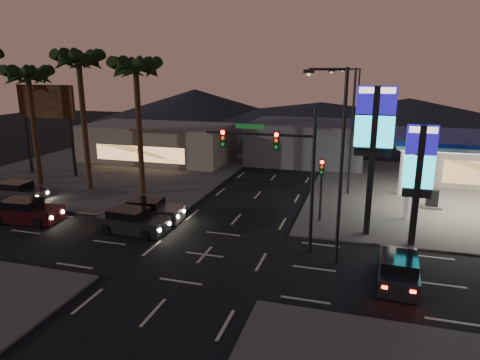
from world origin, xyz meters
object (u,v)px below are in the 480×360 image
(car_lane_a_front, at_px, (132,221))
(suv_station, at_px, (398,269))
(traffic_signal_mast, at_px, (281,159))
(car_lane_a_mid, at_px, (25,211))
(car_lane_b_mid, at_px, (18,192))
(car_lane_b_front, at_px, (149,211))
(pylon_sign_short, at_px, (419,167))
(pylon_sign_tall, at_px, (374,132))

(car_lane_a_front, bearing_deg, suv_station, -8.20)
(traffic_signal_mast, distance_m, suv_station, 8.06)
(car_lane_a_mid, height_order, suv_station, car_lane_a_mid)
(car_lane_b_mid, relative_size, suv_station, 1.01)
(car_lane_a_mid, bearing_deg, car_lane_a_front, 2.64)
(car_lane_b_mid, height_order, suv_station, car_lane_b_mid)
(car_lane_b_front, bearing_deg, traffic_signal_mast, -12.93)
(car_lane_a_mid, bearing_deg, car_lane_b_mid, 137.39)
(pylon_sign_short, height_order, car_lane_b_mid, pylon_sign_short)
(pylon_sign_short, bearing_deg, pylon_sign_tall, 158.20)
(pylon_sign_tall, distance_m, car_lane_a_mid, 22.93)
(pylon_sign_short, distance_m, car_lane_b_mid, 28.86)
(car_lane_b_front, relative_size, suv_station, 1.06)
(pylon_sign_tall, distance_m, car_lane_b_front, 15.25)
(pylon_sign_tall, xyz_separation_m, car_lane_b_front, (-14.07, -1.37, -5.71))
(car_lane_a_mid, relative_size, car_lane_b_front, 1.04)
(car_lane_a_front, distance_m, car_lane_a_mid, 7.80)
(car_lane_b_front, bearing_deg, car_lane_b_mid, 173.71)
(pylon_sign_tall, bearing_deg, traffic_signal_mast, -143.48)
(traffic_signal_mast, xyz_separation_m, car_lane_b_front, (-9.32, 2.14, -4.55))
(car_lane_a_mid, distance_m, car_lane_b_mid, 5.70)
(car_lane_b_front, bearing_deg, suv_station, -15.86)
(pylon_sign_short, height_order, car_lane_a_mid, pylon_sign_short)
(car_lane_a_mid, bearing_deg, pylon_sign_short, 6.81)
(car_lane_a_front, bearing_deg, pylon_sign_short, 8.75)
(pylon_sign_tall, relative_size, car_lane_a_mid, 1.87)
(pylon_sign_tall, bearing_deg, car_lane_b_front, -174.44)
(pylon_sign_short, xyz_separation_m, traffic_signal_mast, (-7.24, -2.51, 0.57))
(traffic_signal_mast, bearing_deg, car_lane_b_mid, 170.77)
(pylon_sign_tall, xyz_separation_m, car_lane_a_front, (-14.07, -3.55, -5.71))
(traffic_signal_mast, bearing_deg, suv_station, -20.09)
(pylon_sign_tall, distance_m, pylon_sign_short, 3.20)
(pylon_sign_short, relative_size, traffic_signal_mast, 0.88)
(pylon_sign_tall, height_order, car_lane_b_mid, pylon_sign_tall)
(pylon_sign_short, distance_m, car_lane_a_mid, 24.85)
(suv_station, bearing_deg, car_lane_a_front, 171.80)
(pylon_sign_short, height_order, car_lane_b_front, pylon_sign_short)
(pylon_sign_tall, distance_m, car_lane_b_mid, 26.68)
(car_lane_b_front, distance_m, car_lane_b_mid, 12.07)
(car_lane_a_front, bearing_deg, traffic_signal_mast, 0.24)
(pylon_sign_short, distance_m, suv_station, 6.32)
(traffic_signal_mast, xyz_separation_m, car_lane_b_mid, (-21.32, 3.46, -4.57))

